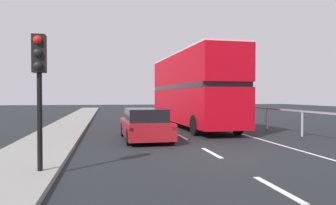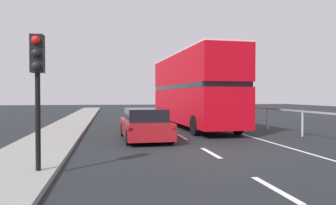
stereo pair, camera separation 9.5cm
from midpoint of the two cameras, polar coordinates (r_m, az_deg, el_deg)
ground_plane at (r=11.23m, az=7.92°, el=-8.98°), size 73.06×120.00×0.10m
near_sidewalk_kerb at (r=10.94m, az=-22.78°, el=-8.71°), size 2.33×80.00×0.14m
lane_paint_markings at (r=19.58m, az=6.08°, el=-4.46°), size 3.33×46.00×0.01m
bridge_side_railing at (r=21.51m, az=14.68°, el=-1.36°), size 0.10×42.00×1.23m
double_decker_bus_red at (r=20.37m, az=4.30°, el=2.45°), size 2.98×11.54×4.45m
hatchback_car_near at (r=14.53m, az=-3.77°, el=-3.81°), size 1.98×4.42×1.37m
traffic_signal_pole at (r=8.49m, az=-21.16°, el=5.39°), size 0.30×0.42×3.24m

